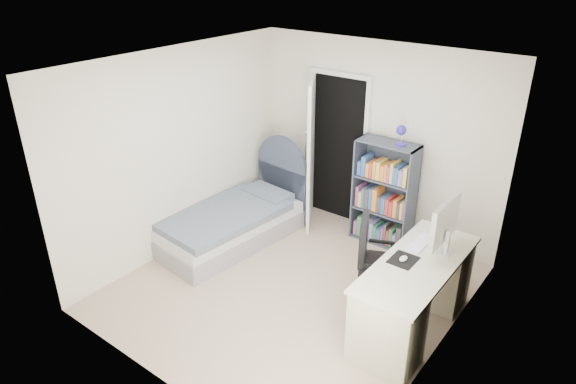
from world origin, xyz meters
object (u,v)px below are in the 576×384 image
Objects in this scene: nightstand at (286,185)px; floor_lamp at (306,184)px; bookcase at (384,198)px; office_chair at (374,257)px; desk at (415,293)px; bed at (236,221)px.

floor_lamp is (0.44, -0.11, 0.18)m from nightstand.
floor_lamp is 1.14m from bookcase.
nightstand is 0.49m from floor_lamp.
office_chair is (0.51, -1.19, -0.07)m from bookcase.
desk is (2.63, -1.34, 0.07)m from nightstand.
desk is (2.19, -1.23, -0.11)m from floor_lamp.
nightstand is 0.35× the size of desk.
office_chair is (-0.55, 0.16, 0.11)m from desk.
floor_lamp is at bearing 150.67° from desk.
nightstand is 0.42× the size of floor_lamp.
bookcase is at bearing 128.27° from desk.
bed is at bearing -143.78° from bookcase.
nightstand is at bearing 150.29° from office_chair.
bookcase is (1.57, 0.00, 0.25)m from nightstand.
floor_lamp reaches higher than office_chair.
nightstand is at bearing 91.84° from bed.
floor_lamp is (0.40, 1.01, 0.28)m from bed.
office_chair reaches higher than nightstand.
floor_lamp reaches higher than desk.
bookcase is at bearing 0.17° from nightstand.
bookcase is 1.73m from desk.
nightstand is at bearing -179.83° from bookcase.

